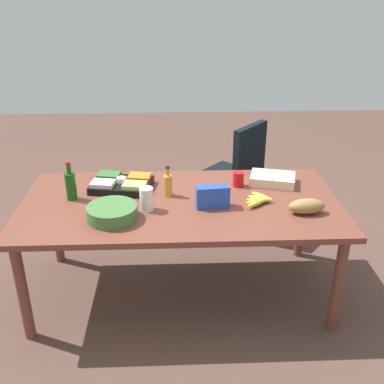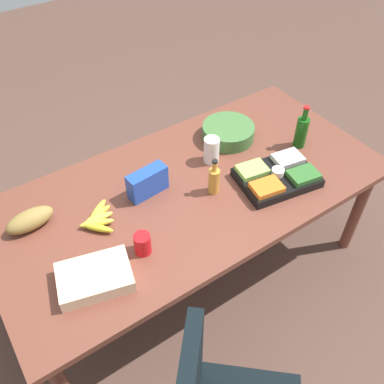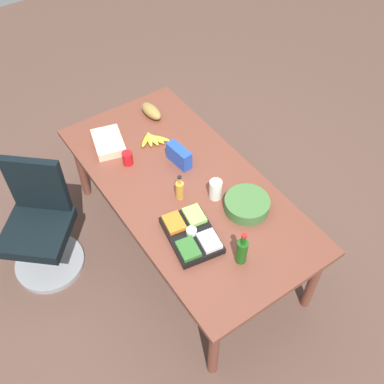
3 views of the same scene
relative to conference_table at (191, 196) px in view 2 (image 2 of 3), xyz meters
name	(u,v)px [view 2 (image 2 of 3)]	position (x,y,z in m)	size (l,w,h in m)	color
ground_plane	(191,267)	(0.00, 0.00, -0.68)	(10.00, 10.00, 0.00)	brown
conference_table	(191,196)	(0.00, 0.00, 0.00)	(2.18, 1.07, 0.75)	brown
dressing_bottle	(214,180)	(0.08, -0.10, 0.15)	(0.07, 0.07, 0.22)	gold
banana_bunch	(97,219)	(-0.53, 0.05, 0.09)	(0.20, 0.24, 0.04)	yellow
wine_bottle	(301,131)	(0.75, -0.07, 0.17)	(0.08, 0.08, 0.28)	#165012
veggie_tray	(277,176)	(0.42, -0.23, 0.10)	(0.47, 0.37, 0.09)	black
chip_bag_blue	(147,182)	(-0.21, 0.09, 0.14)	(0.22, 0.08, 0.15)	#2148B3
red_solo_cup	(143,244)	(-0.43, -0.23, 0.12)	(0.08, 0.08, 0.11)	red
mayo_jar	(211,150)	(0.22, 0.12, 0.15)	(0.09, 0.09, 0.16)	white
sheet_cake	(95,277)	(-0.69, -0.27, 0.10)	(0.32, 0.22, 0.07)	beige
bread_loaf	(30,220)	(-0.81, 0.21, 0.12)	(0.24, 0.11, 0.10)	olive
salad_bowl	(228,132)	(0.43, 0.23, 0.11)	(0.32, 0.32, 0.09)	#406C35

